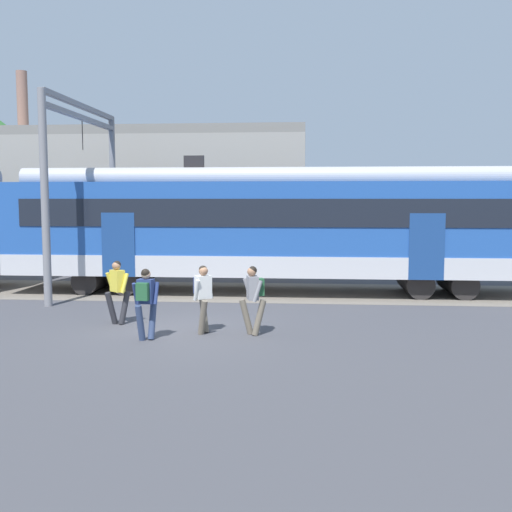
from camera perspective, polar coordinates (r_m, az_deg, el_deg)
ground_plane at (r=15.08m, az=-7.19°, el=-7.04°), size 160.00×160.00×0.00m
commuter_train at (r=22.76m, az=-20.44°, el=2.62°), size 38.05×3.07×4.73m
pedestrian_yellow at (r=15.92m, az=-13.06°, el=-2.94°), size 0.67×0.47×1.67m
pedestrian_navy at (r=13.98m, az=-10.48°, el=-3.95°), size 0.58×0.62×1.67m
pedestrian_white at (r=14.50m, az=-5.09°, el=-3.54°), size 0.51×0.70×1.67m
pedestrian_grey at (r=14.29m, az=-0.23°, el=-3.65°), size 0.70×0.53×1.67m
catenary_gantry at (r=22.03m, az=-16.12°, el=8.03°), size 0.24×6.64×6.53m
background_building at (r=28.90m, az=-12.10°, el=5.29°), size 16.60×5.00×9.20m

